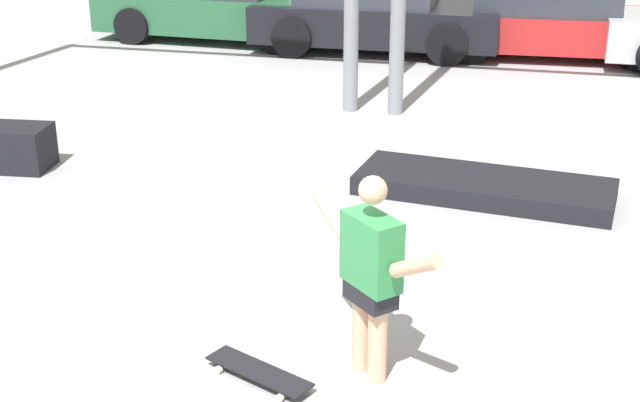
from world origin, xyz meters
TOP-DOWN VIEW (x-y plane):
  - ground_plane at (0.00, 0.00)m, footprint 36.00×36.00m
  - skateboarder at (1.16, 0.19)m, footprint 1.05×1.01m
  - skateboard at (0.45, -0.06)m, footprint 0.83×0.52m
  - manual_pad at (1.70, 3.79)m, footprint 2.72×1.27m
  - parked_car_green at (-3.72, 10.82)m, footprint 4.55×2.18m
  - parked_car_black at (-0.70, 10.46)m, footprint 4.28×1.94m
  - parked_car_red at (2.32, 10.81)m, footprint 4.40×2.12m

SIDE VIEW (x-z plane):
  - ground_plane at x=0.00m, z-range 0.00..0.00m
  - skateboard at x=0.45m, z-range 0.03..0.10m
  - manual_pad at x=1.70m, z-range 0.00..0.20m
  - parked_car_red at x=2.32m, z-range -0.02..1.28m
  - parked_car_black at x=-0.70m, z-range -0.02..1.34m
  - parked_car_green at x=-3.72m, z-range -0.02..1.38m
  - skateboarder at x=1.16m, z-range 0.06..1.51m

